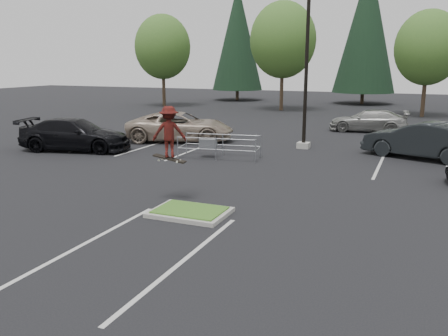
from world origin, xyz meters
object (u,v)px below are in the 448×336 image
at_px(decid_b, 283,42).
at_px(car_far_silver, 369,121).
at_px(light_pole, 307,58).
at_px(car_l_black, 74,134).
at_px(cart_corral, 211,144).
at_px(conif_a, 238,37).
at_px(decid_a, 163,49).
at_px(decid_c, 428,50).
at_px(conif_b, 367,27).
at_px(car_l_tan, 179,127).
at_px(skateboarder, 169,132).
at_px(car_r_charc, 421,140).

relative_size(decid_b, car_far_silver, 2.00).
xyz_separation_m(light_pole, car_l_black, (-10.50, -5.00, -3.76)).
bearing_deg(cart_corral, conif_a, 100.35).
distance_m(light_pole, conif_a, 31.63).
relative_size(decid_a, car_far_silver, 1.85).
xyz_separation_m(cart_corral, car_l_black, (-7.09, -0.94, 0.14)).
height_order(decid_c, cart_corral, decid_c).
height_order(decid_b, conif_a, conif_a).
height_order(conif_b, car_l_black, conif_b).
relative_size(conif_a, cart_corral, 3.39).
xyz_separation_m(light_pole, conif_b, (-0.50, 28.50, 3.29)).
bearing_deg(decid_c, cart_corral, -112.13).
relative_size(conif_a, car_l_tan, 2.20).
bearing_deg(skateboarder, conif_a, -95.31).
bearing_deg(light_pole, car_l_black, -154.54).
xyz_separation_m(skateboarder, car_far_silver, (4.12, 18.45, -1.52)).
bearing_deg(conif_b, car_r_charc, -78.16).
relative_size(decid_b, conif_a, 0.74).
distance_m(conif_a, skateboarder, 41.34).
bearing_deg(decid_b, car_l_black, -99.62).
relative_size(conif_a, conif_b, 0.90).
xyz_separation_m(decid_c, cart_corral, (-8.90, -21.90, -4.60)).
xyz_separation_m(conif_a, conif_b, (14.00, 0.50, 0.75)).
xyz_separation_m(decid_b, car_l_tan, (-0.47, -19.03, -5.22)).
distance_m(decid_b, car_r_charc, 23.14).
relative_size(decid_b, car_l_tan, 1.63).
relative_size(light_pole, conif_b, 0.70).
xyz_separation_m(car_l_black, car_far_silver, (12.92, 12.45, -0.10)).
xyz_separation_m(decid_b, car_l_black, (-3.99, -23.53, -5.24)).
bearing_deg(conif_b, skateboarder, -91.74).
distance_m(light_pole, car_far_silver, 8.73).
distance_m(light_pole, car_l_black, 12.22).
distance_m(car_l_black, car_far_silver, 17.94).
xyz_separation_m(decid_c, car_far_silver, (-3.07, -10.38, -4.56)).
height_order(decid_c, car_r_charc, decid_c).
distance_m(decid_a, car_r_charc, 30.76).
bearing_deg(decid_a, car_l_black, -70.83).
relative_size(skateboarder, car_l_tan, 0.30).
bearing_deg(decid_a, skateboarder, -59.93).
bearing_deg(conif_b, car_l_black, -106.62).
distance_m(decid_b, car_far_silver, 15.20).
bearing_deg(light_pole, conif_a, 117.38).
bearing_deg(conif_a, car_far_silver, -50.54).
bearing_deg(car_l_tan, decid_c, -52.52).
height_order(light_pole, decid_a, light_pole).
relative_size(decid_a, car_l_black, 1.62).
height_order(conif_a, car_r_charc, conif_a).
height_order(car_l_black, car_r_charc, car_r_charc).
xyz_separation_m(decid_b, skateboarder, (4.81, -29.53, -3.82)).
xyz_separation_m(decid_a, decid_b, (12.00, 0.50, 0.46)).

